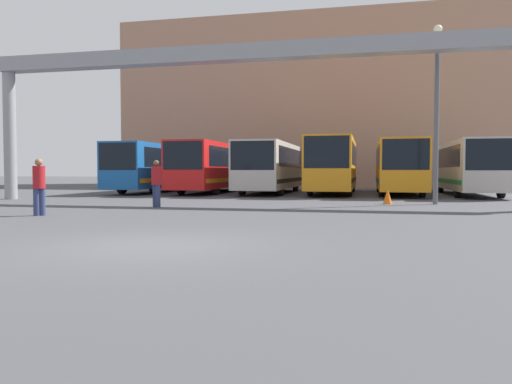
# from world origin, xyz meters

# --- Properties ---
(ground_plane) EXTENTS (200.00, 200.00, 0.00)m
(ground_plane) POSITION_xyz_m (0.00, 0.00, 0.00)
(ground_plane) COLOR #47474C
(building_backdrop) EXTENTS (36.36, 12.00, 14.92)m
(building_backdrop) POSITION_xyz_m (0.00, 39.49, 7.46)
(building_backdrop) COLOR tan
(building_backdrop) RESTS_ON ground
(overhead_gantry) EXTENTS (27.41, 0.80, 6.99)m
(overhead_gantry) POSITION_xyz_m (0.00, 12.92, 5.84)
(overhead_gantry) COLOR gray
(overhead_gantry) RESTS_ON ground
(bus_slot_0) EXTENTS (2.50, 11.74, 3.09)m
(bus_slot_0) POSITION_xyz_m (-9.71, 22.74, 1.78)
(bus_slot_0) COLOR #1959A5
(bus_slot_0) RESTS_ON ground
(bus_slot_1) EXTENTS (2.50, 11.66, 3.14)m
(bus_slot_1) POSITION_xyz_m (-5.83, 22.70, 1.81)
(bus_slot_1) COLOR red
(bus_slot_1) RESTS_ON ground
(bus_slot_2) EXTENTS (2.60, 10.75, 3.09)m
(bus_slot_2) POSITION_xyz_m (-1.94, 22.24, 1.78)
(bus_slot_2) COLOR beige
(bus_slot_2) RESTS_ON ground
(bus_slot_3) EXTENTS (2.54, 11.26, 3.30)m
(bus_slot_3) POSITION_xyz_m (1.94, 22.50, 1.90)
(bus_slot_3) COLOR orange
(bus_slot_3) RESTS_ON ground
(bus_slot_4) EXTENTS (2.49, 11.54, 3.10)m
(bus_slot_4) POSITION_xyz_m (5.83, 22.64, 1.79)
(bus_slot_4) COLOR orange
(bus_slot_4) RESTS_ON ground
(bus_slot_5) EXTENTS (2.49, 11.06, 3.05)m
(bus_slot_5) POSITION_xyz_m (9.71, 22.40, 1.76)
(bus_slot_5) COLOR beige
(bus_slot_5) RESTS_ON ground
(pedestrian_mid_right) EXTENTS (0.38, 0.38, 1.81)m
(pedestrian_mid_right) POSITION_xyz_m (-6.14, 5.17, 0.96)
(pedestrian_mid_right) COLOR navy
(pedestrian_mid_right) RESTS_ON ground
(pedestrian_near_center) EXTENTS (0.38, 0.38, 1.84)m
(pedestrian_near_center) POSITION_xyz_m (-4.02, 9.36, 0.97)
(pedestrian_near_center) COLOR navy
(pedestrian_near_center) RESTS_ON ground
(traffic_cone) EXTENTS (0.38, 0.38, 0.67)m
(traffic_cone) POSITION_xyz_m (4.84, 13.20, 0.33)
(traffic_cone) COLOR orange
(traffic_cone) RESTS_ON ground
(lamp_post) EXTENTS (0.36, 0.36, 7.50)m
(lamp_post) POSITION_xyz_m (6.81, 13.51, 4.11)
(lamp_post) COLOR #595B60
(lamp_post) RESTS_ON ground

